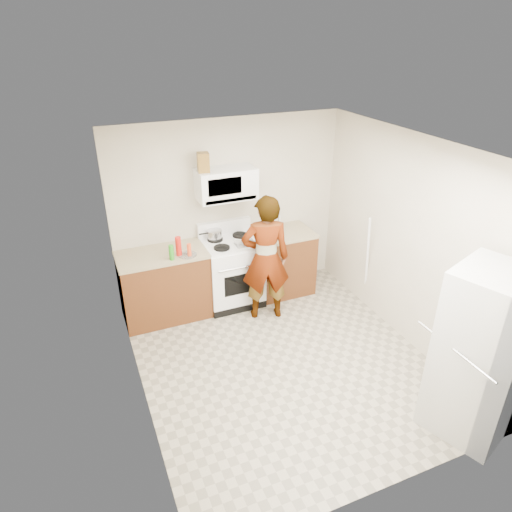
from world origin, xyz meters
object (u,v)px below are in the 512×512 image
gas_range (232,271)px  fridge (482,355)px  microwave (226,184)px  kettle (272,221)px  saucepan (215,234)px  person (266,259)px

gas_range → fridge: (1.34, -2.99, 0.36)m
microwave → kettle: microwave is taller
gas_range → saucepan: size_ratio=5.76×
gas_range → person: bearing=-59.9°
microwave → person: 1.09m
saucepan → gas_range: bearing=-40.3°
microwave → kettle: 0.97m
gas_range → kettle: size_ratio=5.53×
gas_range → microwave: bearing=90.0°
microwave → fridge: size_ratio=0.45×
person → fridge: person is taller
fridge → person: bearing=92.4°
gas_range → microwave: microwave is taller
fridge → microwave: bearing=92.8°
person → saucepan: 0.81m
gas_range → person: 0.68m
person → kettle: (0.41, 0.70, 0.18)m
person → fridge: size_ratio=1.01×
fridge → kettle: bearing=80.9°
person → kettle: bearing=-105.4°
gas_range → microwave: (0.00, 0.13, 1.21)m
gas_range → fridge: bearing=-65.8°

